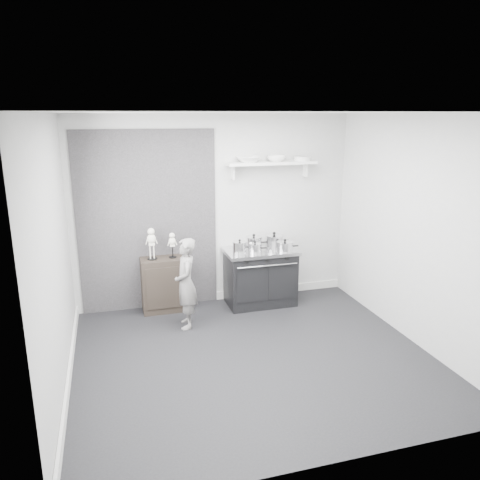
% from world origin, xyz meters
% --- Properties ---
extents(ground, '(4.00, 4.00, 0.00)m').
position_xyz_m(ground, '(0.00, 0.00, 0.00)').
color(ground, black).
rests_on(ground, ground).
extents(room_shell, '(4.02, 3.62, 2.71)m').
position_xyz_m(room_shell, '(-0.09, 0.15, 1.64)').
color(room_shell, '#B2B2AF').
rests_on(room_shell, ground).
extents(wall_shelf, '(1.30, 0.26, 0.24)m').
position_xyz_m(wall_shelf, '(0.80, 1.68, 2.01)').
color(wall_shelf, silver).
rests_on(wall_shelf, room_shell).
extents(stove, '(1.02, 0.64, 0.82)m').
position_xyz_m(stove, '(0.58, 1.48, 0.41)').
color(stove, black).
rests_on(stove, ground).
extents(side_cabinet, '(0.59, 0.34, 0.77)m').
position_xyz_m(side_cabinet, '(-0.80, 1.61, 0.38)').
color(side_cabinet, black).
rests_on(side_cabinet, ground).
extents(child, '(0.32, 0.46, 1.18)m').
position_xyz_m(child, '(-0.58, 1.00, 0.59)').
color(child, slate).
rests_on(child, ground).
extents(pot_front_left, '(0.28, 0.20, 0.20)m').
position_xyz_m(pot_front_left, '(0.25, 1.40, 0.90)').
color(pot_front_left, silver).
rests_on(pot_front_left, stove).
extents(pot_back_left, '(0.32, 0.23, 0.21)m').
position_xyz_m(pot_back_left, '(0.51, 1.58, 0.90)').
color(pot_back_left, silver).
rests_on(pot_back_left, stove).
extents(pot_back_right, '(0.36, 0.27, 0.22)m').
position_xyz_m(pot_back_right, '(0.83, 1.59, 0.90)').
color(pot_back_right, silver).
rests_on(pot_back_right, stove).
extents(pot_front_right, '(0.32, 0.23, 0.17)m').
position_xyz_m(pot_front_right, '(0.89, 1.32, 0.89)').
color(pot_front_right, silver).
rests_on(pot_front_right, stove).
extents(pot_front_center, '(0.26, 0.17, 0.17)m').
position_xyz_m(pot_front_center, '(0.46, 1.34, 0.89)').
color(pot_front_center, silver).
rests_on(pot_front_center, stove).
extents(skeleton_full, '(0.14, 0.09, 0.51)m').
position_xyz_m(skeleton_full, '(-0.93, 1.61, 1.02)').
color(skeleton_full, white).
rests_on(skeleton_full, side_cabinet).
extents(skeleton_torso, '(0.11, 0.07, 0.41)m').
position_xyz_m(skeleton_torso, '(-0.65, 1.61, 0.97)').
color(skeleton_torso, white).
rests_on(skeleton_torso, side_cabinet).
extents(bowl_large, '(0.33, 0.33, 0.08)m').
position_xyz_m(bowl_large, '(0.45, 1.67, 2.08)').
color(bowl_large, white).
rests_on(bowl_large, wall_shelf).
extents(bowl_small, '(0.27, 0.27, 0.08)m').
position_xyz_m(bowl_small, '(0.87, 1.67, 2.08)').
color(bowl_small, white).
rests_on(bowl_small, wall_shelf).
extents(plate_stack, '(0.25, 0.25, 0.06)m').
position_xyz_m(plate_stack, '(1.27, 1.67, 2.07)').
color(plate_stack, silver).
rests_on(plate_stack, wall_shelf).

